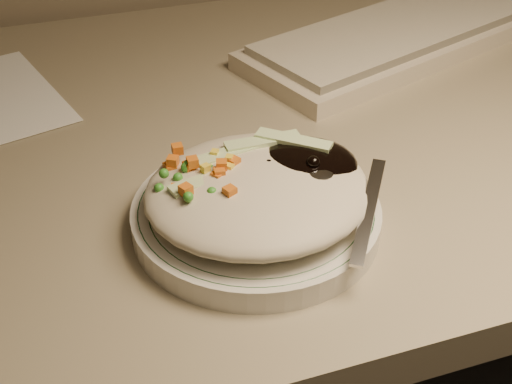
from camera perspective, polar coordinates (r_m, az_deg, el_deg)
name	(u,v)px	position (r m, az deg, el deg)	size (l,w,h in m)	color
desk	(248,258)	(0.90, -0.61, -5.31)	(1.40, 0.70, 0.74)	gray
plate	(256,216)	(0.62, 0.00, -1.96)	(0.21, 0.21, 0.02)	silver
plate_rim	(256,207)	(0.61, 0.00, -1.22)	(0.20, 0.20, 0.00)	#144723
meal	(261,186)	(0.60, 0.41, 0.47)	(0.21, 0.19, 0.05)	#B9AD96
keyboard	(406,34)	(0.97, 11.95, 12.30)	(0.48, 0.30, 0.03)	beige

